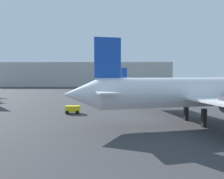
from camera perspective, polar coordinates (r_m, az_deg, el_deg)
The scene contains 4 objects.
airplane_at_gate at distance 31.29m, azimuth 22.77°, elevation -0.67°, with size 36.72×32.28×10.90m.
airplane_far_left at distance 91.30m, azimuth 9.53°, elevation 1.76°, with size 28.13×21.63×9.44m.
baggage_cart at distance 36.90m, azimuth -10.34°, elevation -5.09°, with size 2.50×1.55×1.30m.
terminal_building at distance 125.58m, azimuth -7.43°, elevation 3.92°, with size 96.03×21.46×13.07m, color #B7B7B2.
Camera 1 is at (0.54, -9.34, 6.51)m, focal length 34.69 mm.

